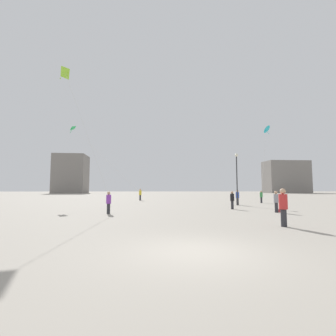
# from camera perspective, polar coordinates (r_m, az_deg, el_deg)

# --- Properties ---
(ground_plane) EXTENTS (300.00, 300.00, 0.00)m
(ground_plane) POSITION_cam_1_polar(r_m,az_deg,el_deg) (7.56, 6.87, -18.85)
(ground_plane) COLOR #9E9689
(person_in_grey) EXTENTS (0.36, 0.36, 1.65)m
(person_in_grey) POSITION_cam_1_polar(r_m,az_deg,el_deg) (20.75, 23.93, -6.98)
(person_in_grey) COLOR #2D2D33
(person_in_grey) RESTS_ON ground_plane
(person_in_blue) EXTENTS (0.37, 0.37, 1.71)m
(person_in_blue) POSITION_cam_1_polar(r_m,az_deg,el_deg) (28.59, 15.91, -6.44)
(person_in_blue) COLOR #2D2D33
(person_in_blue) RESTS_ON ground_plane
(person_in_red) EXTENTS (0.40, 0.40, 1.84)m
(person_in_red) POSITION_cam_1_polar(r_m,az_deg,el_deg) (13.26, 25.32, -7.95)
(person_in_red) COLOR #2D2D33
(person_in_red) RESTS_ON ground_plane
(person_in_yellow) EXTENTS (0.40, 0.40, 1.83)m
(person_in_yellow) POSITION_cam_1_polar(r_m,az_deg,el_deg) (38.36, -6.50, -6.04)
(person_in_yellow) COLOR #2D2D33
(person_in_yellow) RESTS_ON ground_plane
(person_in_green) EXTENTS (0.35, 0.35, 1.59)m
(person_in_green) POSITION_cam_1_polar(r_m,az_deg,el_deg) (33.58, 20.94, -6.16)
(person_in_green) COLOR #2D2D33
(person_in_green) RESTS_ON ground_plane
(person_in_purple) EXTENTS (0.35, 0.35, 1.62)m
(person_in_purple) POSITION_cam_1_polar(r_m,az_deg,el_deg) (18.56, -13.70, -7.62)
(person_in_purple) COLOR #2D2D33
(person_in_purple) RESTS_ON ground_plane
(person_in_black) EXTENTS (0.35, 0.35, 1.61)m
(person_in_black) POSITION_cam_1_polar(r_m,az_deg,el_deg) (22.81, 14.76, -7.07)
(person_in_black) COLOR #2D2D33
(person_in_black) RESTS_ON ground_plane
(kite_lime_delta) EXTENTS (4.96, 2.86, 10.75)m
(kite_lime_delta) POSITION_cam_1_polar(r_m,az_deg,el_deg) (23.81, -22.68, 19.37)
(kite_lime_delta) COLOR #8CD12D
(kite_cyan_diamond) EXTENTS (2.53, 2.52, 9.29)m
(kite_cyan_diamond) POSITION_cam_1_polar(r_m,az_deg,el_deg) (36.86, 22.00, 8.38)
(kite_cyan_diamond) COLOR #1EB2C6
(kite_emerald_delta) EXTENTS (7.77, 9.83, 7.98)m
(kite_emerald_delta) POSITION_cam_1_polar(r_m,az_deg,el_deg) (31.71, -20.67, 8.02)
(kite_emerald_delta) COLOR green
(building_left_hall) EXTENTS (13.07, 13.41, 15.61)m
(building_left_hall) POSITION_cam_1_polar(r_m,az_deg,el_deg) (107.72, -21.66, -1.31)
(building_left_hall) COLOR gray
(building_left_hall) RESTS_ON ground_plane
(building_centre_hall) EXTENTS (17.82, 9.47, 13.47)m
(building_centre_hall) POSITION_cam_1_polar(r_m,az_deg,el_deg) (115.15, 25.85, -1.91)
(building_centre_hall) COLOR gray
(building_centre_hall) RESTS_ON ground_plane
(lamppost_east) EXTENTS (0.36, 0.36, 5.74)m
(lamppost_east) POSITION_cam_1_polar(r_m,az_deg,el_deg) (28.10, 15.76, -0.69)
(lamppost_east) COLOR #2D2D30
(lamppost_east) RESTS_ON ground_plane
(handbag_beside_flyer) EXTENTS (0.21, 0.34, 0.24)m
(handbag_beside_flyer) POSITION_cam_1_polar(r_m,az_deg,el_deg) (21.05, 24.75, -9.07)
(handbag_beside_flyer) COLOR maroon
(handbag_beside_flyer) RESTS_ON ground_plane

